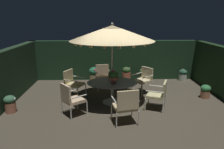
# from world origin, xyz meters

# --- Properties ---
(ground_plane) EXTENTS (7.89, 6.58, 0.02)m
(ground_plane) POSITION_xyz_m (0.00, 0.00, -0.01)
(ground_plane) COLOR #484033
(hedge_backdrop_rear) EXTENTS (7.89, 0.30, 1.81)m
(hedge_backdrop_rear) POSITION_xyz_m (0.00, 3.14, 0.90)
(hedge_backdrop_rear) COLOR #1A321E
(hedge_backdrop_rear) RESTS_ON ground_plane
(hedge_backdrop_left) EXTENTS (0.30, 6.58, 1.81)m
(hedge_backdrop_left) POSITION_xyz_m (-3.79, 0.00, 0.90)
(hedge_backdrop_left) COLOR #1E321F
(hedge_backdrop_left) RESTS_ON ground_plane
(patio_dining_table) EXTENTS (1.69, 1.42, 0.73)m
(patio_dining_table) POSITION_xyz_m (-0.28, 0.22, 0.60)
(patio_dining_table) COLOR silver
(patio_dining_table) RESTS_ON ground_plane
(patio_umbrella) EXTENTS (2.72, 2.72, 2.67)m
(patio_umbrella) POSITION_xyz_m (-0.28, 0.22, 2.36)
(patio_umbrella) COLOR beige
(patio_umbrella) RESTS_ON ground_plane
(centerpiece_planter) EXTENTS (0.35, 0.35, 0.45)m
(centerpiece_planter) POSITION_xyz_m (-0.25, 0.06, 0.99)
(centerpiece_planter) COLOR #A36048
(centerpiece_planter) RESTS_ON patio_dining_table
(patio_chair_north) EXTENTS (0.85, 0.84, 0.98)m
(patio_chair_north) POSITION_xyz_m (0.97, 1.18, 0.58)
(patio_chair_north) COLOR beige
(patio_chair_north) RESTS_ON ground_plane
(patio_chair_northeast) EXTENTS (0.69, 0.67, 0.97)m
(patio_chair_northeast) POSITION_xyz_m (-0.60, 1.76, 0.57)
(patio_chair_northeast) COLOR silver
(patio_chair_northeast) RESTS_ON ground_plane
(patio_chair_east) EXTENTS (0.78, 0.78, 0.98)m
(patio_chair_east) POSITION_xyz_m (-1.71, 0.88, 0.56)
(patio_chair_east) COLOR silver
(patio_chair_east) RESTS_ON ground_plane
(patio_chair_southeast) EXTENTS (0.80, 0.81, 0.99)m
(patio_chair_southeast) POSITION_xyz_m (-1.53, -0.75, 0.56)
(patio_chair_southeast) COLOR silver
(patio_chair_southeast) RESTS_ON ground_plane
(patio_chair_south) EXTENTS (0.75, 0.71, 1.02)m
(patio_chair_south) POSITION_xyz_m (0.04, -1.33, 0.58)
(patio_chair_south) COLOR silver
(patio_chair_south) RESTS_ON ground_plane
(patio_chair_southwest) EXTENTS (0.76, 0.79, 0.92)m
(patio_chair_southwest) POSITION_xyz_m (1.17, -0.37, 0.53)
(patio_chair_southwest) COLOR silver
(patio_chair_southwest) RESTS_ON ground_plane
(potted_plant_front_corner) EXTENTS (0.37, 0.37, 0.53)m
(potted_plant_front_corner) POSITION_xyz_m (3.08, 2.75, 0.27)
(potted_plant_front_corner) COLOR beige
(potted_plant_front_corner) RESTS_ON ground_plane
(potted_plant_left_near) EXTENTS (0.36, 0.36, 0.49)m
(potted_plant_left_near) POSITION_xyz_m (3.11, 0.54, 0.26)
(potted_plant_left_near) COLOR #A86D4D
(potted_plant_left_near) RESTS_ON ground_plane
(potted_plant_right_near) EXTENTS (0.38, 0.38, 0.65)m
(potted_plant_right_near) POSITION_xyz_m (0.46, 2.75, 0.33)
(potted_plant_right_near) COLOR #AD5D42
(potted_plant_right_near) RESTS_ON ground_plane
(potted_plant_back_right) EXTENTS (0.52, 0.52, 0.72)m
(potted_plant_back_right) POSITION_xyz_m (-0.97, 2.52, 0.37)
(potted_plant_back_right) COLOR tan
(potted_plant_back_right) RESTS_ON ground_plane
(potted_plant_back_left) EXTENTS (0.36, 0.35, 0.55)m
(potted_plant_back_left) POSITION_xyz_m (-3.43, -0.46, 0.29)
(potted_plant_back_left) COLOR #A9654D
(potted_plant_back_left) RESTS_ON ground_plane
(potted_plant_right_far) EXTENTS (0.37, 0.37, 0.54)m
(potted_plant_right_far) POSITION_xyz_m (1.22, 2.67, 0.28)
(potted_plant_right_far) COLOR #8C7053
(potted_plant_right_far) RESTS_ON ground_plane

